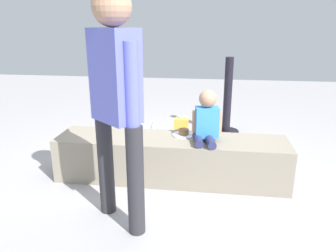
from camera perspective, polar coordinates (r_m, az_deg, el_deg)
name	(u,v)px	position (r m, az deg, el deg)	size (l,w,h in m)	color
ground_plane	(171,178)	(3.29, 0.51, -9.10)	(12.00, 12.00, 0.00)	#9F9C9E
concrete_ledge	(171,158)	(3.20, 0.52, -5.72)	(2.22, 0.50, 0.42)	gray
child_seated	(207,119)	(3.00, 6.79, 1.18)	(0.28, 0.33, 0.48)	navy
adult_standing	(116,91)	(2.28, -9.15, 6.08)	(0.42, 0.38, 1.72)	#2B2A2F
cake_plate	(184,133)	(3.19, 2.77, -1.30)	(0.22, 0.22, 0.07)	white
gift_bag	(182,130)	(4.20, 2.40, -0.70)	(0.18, 0.12, 0.34)	gold
railing_post	(227,106)	(4.52, 10.34, 3.45)	(0.36, 0.36, 1.05)	black
water_bottle_near_gift	(153,130)	(4.36, -2.57, -0.73)	(0.07, 0.07, 0.22)	silver
cake_box_white	(112,140)	(4.15, -9.82, -2.40)	(0.27, 0.32, 0.15)	white
handbag_black_leather	(177,146)	(3.79, 1.63, -3.47)	(0.27, 0.11, 0.31)	black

